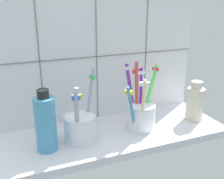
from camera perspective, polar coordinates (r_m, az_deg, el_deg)
The scene contains 6 objects.
counter_slab at distance 74.62cm, azimuth -0.23°, elevation -9.80°, with size 64.00×22.00×2.00cm, color silver.
tile_wall_back at distance 77.95cm, azimuth -3.57°, elevation 8.30°, with size 64.00×2.20×45.00cm.
toothbrush_cup_left at distance 69.15cm, azimuth -6.82°, elevation -7.78°, with size 9.27×8.19×18.25cm.
toothbrush_cup_right at distance 74.92cm, azimuth 6.16°, elevation -4.92°, with size 12.95×12.07×18.62cm.
ceramic_vase at distance 83.21cm, azimuth 17.28°, elevation -2.69°, with size 5.11×5.11×12.01cm.
soap_bottle at distance 65.25cm, azimuth -13.99°, elevation -6.97°, with size 5.00×5.00×15.40cm.
Camera 1 is at (-24.22, -60.63, 37.14)cm, focal length 42.84 mm.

